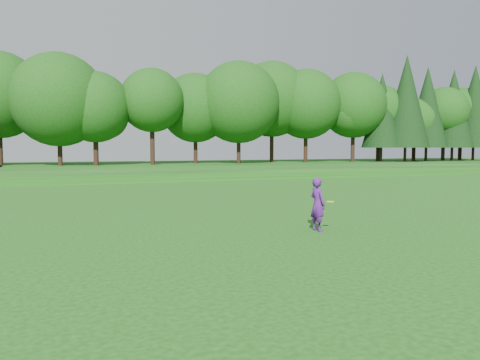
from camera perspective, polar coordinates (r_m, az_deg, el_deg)
name	(u,v)px	position (r m, az deg, el deg)	size (l,w,h in m)	color
ground	(272,225)	(15.23, 3.88, -5.54)	(140.00, 140.00, 0.00)	#15460D
berm	(131,169)	(48.12, -13.11, 1.32)	(130.00, 30.00, 0.60)	#15460D
walking_path	(157,181)	(34.33, -10.06, -0.18)	(130.00, 1.60, 0.04)	gray
treeline	(125,95)	(52.33, -13.83, 10.08)	(104.00, 7.00, 15.00)	#12440F
woman	(318,204)	(14.29, 9.45, -2.95)	(0.60, 0.76, 1.61)	#4D1972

